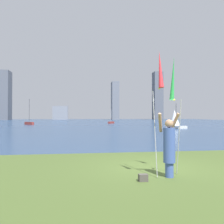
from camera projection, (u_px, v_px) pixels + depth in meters
name	position (u px, v px, depth m)	size (l,w,h in m)	color
ground	(88.00, 124.00, 59.53)	(120.00, 138.00, 0.12)	#475B28
person	(169.00, 145.00, 7.67)	(0.74, 0.55, 2.02)	#3F59A5
kite_flag_left	(160.00, 73.00, 7.35)	(0.16, 0.90, 3.88)	#B2B2B7
kite_flag_right	(173.00, 81.00, 8.40)	(0.16, 0.87, 3.93)	#B2B2B7
bag	(143.00, 178.00, 7.19)	(0.27, 0.19, 0.21)	#4C4742
sailboat_2	(111.00, 122.00, 58.95)	(1.78, 2.06, 3.31)	maroon
sailboat_3	(175.00, 119.00, 35.97)	(3.17, 1.75, 3.72)	silver
sailboat_5	(29.00, 123.00, 50.98)	(2.32, 2.70, 5.39)	maroon
skyline_tower_0	(4.00, 95.00, 104.09)	(4.98, 6.88, 20.89)	#565B66
skyline_tower_1	(60.00, 113.00, 111.50)	(6.80, 3.54, 6.19)	gray
skyline_tower_2	(115.00, 101.00, 113.61)	(3.24, 4.33, 17.57)	slate
skyline_tower_3	(158.00, 96.00, 118.39)	(4.29, 4.56, 22.90)	#565B66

